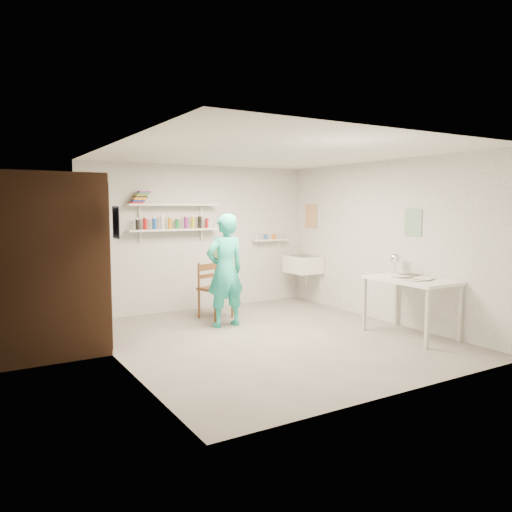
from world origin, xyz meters
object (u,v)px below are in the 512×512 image
man (225,270)px  wall_clock (219,250)px  belfast_sink (303,264)px  work_table (410,307)px  desk_lamp (396,258)px  wooden_chair (216,288)px

man → wall_clock: size_ratio=5.56×
belfast_sink → work_table: bearing=-92.5°
work_table → wall_clock: bearing=133.1°
wall_clock → desk_lamp: (2.04, -1.51, -0.09)m
wooden_chair → wall_clock: bearing=-125.3°
man → wooden_chair: (0.11, 0.54, -0.35)m
wall_clock → work_table: size_ratio=0.25×
wooden_chair → man: bearing=-119.9°
wall_clock → wooden_chair: size_ratio=0.31×
work_table → desk_lamp: size_ratio=8.00×
work_table → man: bearing=136.6°
belfast_sink → work_table: size_ratio=0.52×
belfast_sink → wooden_chair: bearing=-171.8°
work_table → desk_lamp: desk_lamp is taller
man → wall_clock: man is taller
desk_lamp → wall_clock: bearing=143.4°
wooden_chair → work_table: bearing=-71.2°
wall_clock → work_table: 2.79m
man → wall_clock: bearing=-96.4°
wooden_chair → desk_lamp: 2.72m
wall_clock → desk_lamp: wall_clock is taller
desk_lamp → wooden_chair: bearing=136.8°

